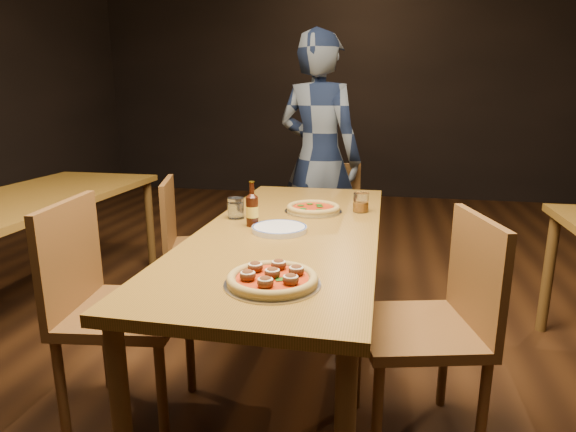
% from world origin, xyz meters
% --- Properties ---
extents(ground, '(9.00, 9.00, 0.00)m').
position_xyz_m(ground, '(0.00, 0.00, 0.00)').
color(ground, black).
extents(table_main, '(0.80, 2.00, 0.75)m').
position_xyz_m(table_main, '(0.00, 0.00, 0.68)').
color(table_main, brown).
rests_on(table_main, ground).
extents(table_left, '(0.80, 2.00, 0.75)m').
position_xyz_m(table_left, '(-1.70, 0.30, 0.68)').
color(table_left, brown).
rests_on(table_left, ground).
extents(chair_main_nw, '(0.52, 0.52, 0.99)m').
position_xyz_m(chair_main_nw, '(-0.59, -0.45, 0.49)').
color(chair_main_nw, brown).
rests_on(chair_main_nw, ground).
extents(chair_main_sw, '(0.53, 0.53, 0.91)m').
position_xyz_m(chair_main_sw, '(-0.64, 0.52, 0.45)').
color(chair_main_sw, brown).
rests_on(chair_main_sw, ground).
extents(chair_main_e, '(0.54, 0.54, 0.96)m').
position_xyz_m(chair_main_e, '(0.57, -0.34, 0.48)').
color(chair_main_e, brown).
rests_on(chair_main_e, ground).
extents(chair_end, '(0.47, 0.47, 0.90)m').
position_xyz_m(chair_end, '(0.06, 1.24, 0.45)').
color(chair_end, brown).
rests_on(chair_end, ground).
extents(pizza_meatball, '(0.31, 0.31, 0.06)m').
position_xyz_m(pizza_meatball, '(0.08, -0.68, 0.77)').
color(pizza_meatball, '#B7B7BF').
rests_on(pizza_meatball, table_main).
extents(pizza_margherita, '(0.30, 0.30, 0.04)m').
position_xyz_m(pizza_margherita, '(0.06, 0.34, 0.77)').
color(pizza_margherita, '#B7B7BF').
rests_on(pizza_margherita, table_main).
extents(plate_stack, '(0.25, 0.25, 0.02)m').
position_xyz_m(plate_stack, '(-0.04, -0.06, 0.76)').
color(plate_stack, white).
rests_on(plate_stack, table_main).
extents(beer_bottle, '(0.06, 0.06, 0.21)m').
position_xyz_m(beer_bottle, '(-0.18, 0.00, 0.82)').
color(beer_bottle, black).
rests_on(beer_bottle, table_main).
extents(water_glass, '(0.08, 0.08, 0.10)m').
position_xyz_m(water_glass, '(-0.30, 0.13, 0.80)').
color(water_glass, white).
rests_on(water_glass, table_main).
extents(amber_glass, '(0.08, 0.08, 0.10)m').
position_xyz_m(amber_glass, '(0.30, 0.39, 0.80)').
color(amber_glass, '#AE6413').
rests_on(amber_glass, table_main).
extents(diner, '(0.76, 0.64, 1.79)m').
position_xyz_m(diner, '(-0.06, 1.39, 0.89)').
color(diner, black).
rests_on(diner, ground).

